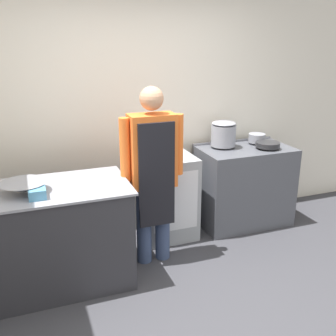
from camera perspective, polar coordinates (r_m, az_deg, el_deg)
ground_plane at (r=3.26m, az=4.97°, el=-20.95°), size 14.00×14.00×0.00m
wall_back at (r=4.25m, az=-4.87°, el=8.65°), size 8.00×0.05×2.70m
prep_counter at (r=3.54m, az=-16.50°, el=-9.57°), size 1.34×0.75×0.90m
stove at (r=4.59m, az=10.91°, el=-2.51°), size 1.03×0.63×0.92m
fridge_unit at (r=4.24m, az=-0.33°, el=-4.01°), size 0.56×0.61×0.90m
person_cook at (r=3.56m, az=-2.23°, el=0.02°), size 0.59×0.24×1.67m
mixing_bowl at (r=3.31m, az=-20.20°, el=-2.64°), size 0.37×0.37×0.09m
plastic_tub at (r=3.16m, az=-18.46°, el=-3.54°), size 0.13×0.13×0.08m
stock_pot at (r=4.40m, az=8.05°, el=4.98°), size 0.27×0.27×0.28m
saute_pan at (r=4.47m, az=14.27°, el=3.32°), size 0.27×0.27×0.05m
sauce_pot at (r=4.64m, az=12.77°, el=4.26°), size 0.19×0.19×0.10m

